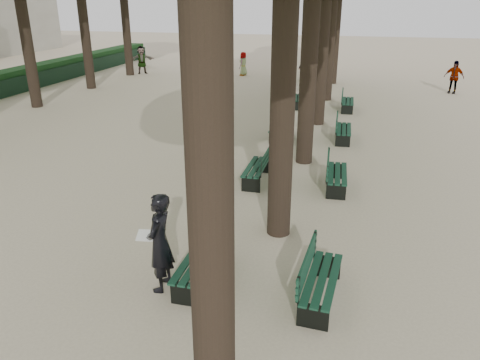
# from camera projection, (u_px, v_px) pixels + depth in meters

# --- Properties ---
(ground) EXTENTS (120.00, 120.00, 0.00)m
(ground) POSITION_uv_depth(u_px,v_px,m) (167.00, 300.00, 8.28)
(ground) COLOR beige
(ground) RESTS_ON ground
(bench_left_0) EXTENTS (0.58, 1.80, 0.92)m
(bench_left_0) POSITION_uv_depth(u_px,v_px,m) (199.00, 268.00, 8.76)
(bench_left_0) COLOR black
(bench_left_0) RESTS_ON ground
(bench_left_1) EXTENTS (0.58, 1.80, 0.92)m
(bench_left_1) POSITION_uv_depth(u_px,v_px,m) (256.00, 173.00, 13.46)
(bench_left_1) COLOR black
(bench_left_1) RESTS_ON ground
(bench_left_2) EXTENTS (0.74, 1.85, 0.92)m
(bench_left_2) POSITION_uv_depth(u_px,v_px,m) (281.00, 131.00, 17.55)
(bench_left_2) COLOR black
(bench_left_2) RESTS_ON ground
(bench_left_3) EXTENTS (0.79, 1.86, 0.92)m
(bench_left_3) POSITION_uv_depth(u_px,v_px,m) (300.00, 101.00, 22.54)
(bench_left_3) COLOR black
(bench_left_3) RESTS_ON ground
(bench_right_0) EXTENTS (0.70, 1.84, 0.92)m
(bench_right_0) POSITION_uv_depth(u_px,v_px,m) (321.00, 287.00, 8.18)
(bench_right_0) COLOR black
(bench_right_0) RESTS_ON ground
(bench_right_1) EXTENTS (0.65, 1.82, 0.92)m
(bench_right_1) POSITION_uv_depth(u_px,v_px,m) (336.00, 179.00, 12.99)
(bench_right_1) COLOR black
(bench_right_1) RESTS_ON ground
(bench_right_2) EXTENTS (0.62, 1.81, 0.92)m
(bench_right_2) POSITION_uv_depth(u_px,v_px,m) (343.00, 133.00, 17.29)
(bench_right_2) COLOR black
(bench_right_2) RESTS_ON ground
(bench_right_3) EXTENTS (0.60, 1.81, 0.92)m
(bench_right_3) POSITION_uv_depth(u_px,v_px,m) (347.00, 105.00, 21.83)
(bench_right_3) COLOR black
(bench_right_3) RESTS_ON ground
(man_with_map) EXTENTS (0.62, 0.75, 1.87)m
(man_with_map) POSITION_uv_depth(u_px,v_px,m) (160.00, 243.00, 8.31)
(man_with_map) COLOR black
(man_with_map) RESTS_ON ground
(pedestrian_e) EXTENTS (1.63, 1.24, 1.84)m
(pedestrian_e) POSITION_uv_depth(u_px,v_px,m) (142.00, 60.00, 31.98)
(pedestrian_e) COLOR #262628
(pedestrian_e) RESTS_ON ground
(pedestrian_d) EXTENTS (0.50, 0.81, 1.54)m
(pedestrian_d) POSITION_uv_depth(u_px,v_px,m) (243.00, 64.00, 31.26)
(pedestrian_d) COLOR #262628
(pedestrian_d) RESTS_ON ground
(pedestrian_b) EXTENTS (1.23, 0.82, 1.83)m
(pedestrian_b) POSITION_uv_depth(u_px,v_px,m) (307.00, 65.00, 29.69)
(pedestrian_b) COLOR #262628
(pedestrian_b) RESTS_ON ground
(pedestrian_c) EXTENTS (1.09, 0.70, 1.76)m
(pedestrian_c) POSITION_uv_depth(u_px,v_px,m) (454.00, 77.00, 25.48)
(pedestrian_c) COLOR #262628
(pedestrian_c) RESTS_ON ground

